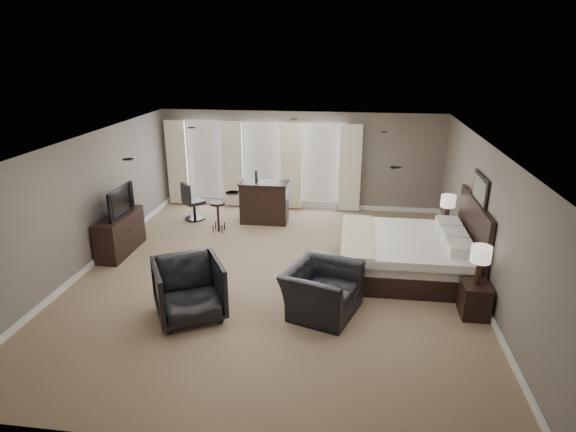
# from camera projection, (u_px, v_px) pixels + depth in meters

# --- Properties ---
(room) EXTENTS (7.60, 8.60, 2.64)m
(room) POSITION_uv_depth(u_px,v_px,m) (274.00, 213.00, 8.88)
(room) COLOR #857054
(room) RESTS_ON ground
(window_bay) EXTENTS (5.25, 0.20, 2.30)m
(window_bay) POSITION_uv_depth(u_px,v_px,m) (262.00, 164.00, 12.87)
(window_bay) COLOR silver
(window_bay) RESTS_ON room
(bed) EXTENTS (2.40, 2.29, 1.53)m
(bed) POSITION_uv_depth(u_px,v_px,m) (412.00, 237.00, 9.17)
(bed) COLOR silver
(bed) RESTS_ON ground
(nightstand_near) EXTENTS (0.43, 0.52, 0.57)m
(nightstand_near) POSITION_uv_depth(u_px,v_px,m) (474.00, 300.00, 7.87)
(nightstand_near) COLOR black
(nightstand_near) RESTS_ON ground
(nightstand_far) EXTENTS (0.40, 0.49, 0.54)m
(nightstand_far) POSITION_uv_depth(u_px,v_px,m) (444.00, 235.00, 10.58)
(nightstand_far) COLOR black
(nightstand_far) RESTS_ON ground
(lamp_near) EXTENTS (0.32, 0.32, 0.66)m
(lamp_near) POSITION_uv_depth(u_px,v_px,m) (479.00, 266.00, 7.66)
(lamp_near) COLOR beige
(lamp_near) RESTS_ON nightstand_near
(lamp_far) EXTENTS (0.31, 0.31, 0.65)m
(lamp_far) POSITION_uv_depth(u_px,v_px,m) (447.00, 210.00, 10.38)
(lamp_far) COLOR beige
(lamp_far) RESTS_ON nightstand_far
(wall_art) EXTENTS (0.04, 0.96, 0.56)m
(wall_art) POSITION_uv_depth(u_px,v_px,m) (480.00, 190.00, 8.70)
(wall_art) COLOR slate
(wall_art) RESTS_ON room
(dresser) EXTENTS (0.47, 1.46, 0.85)m
(dresser) POSITION_uv_depth(u_px,v_px,m) (120.00, 234.00, 10.24)
(dresser) COLOR black
(dresser) RESTS_ON ground
(tv) EXTENTS (0.61, 1.07, 0.14)m
(tv) POSITION_uv_depth(u_px,v_px,m) (117.00, 212.00, 10.08)
(tv) COLOR black
(tv) RESTS_ON dresser
(armchair_near) EXTENTS (1.16, 1.42, 1.07)m
(armchair_near) POSITION_uv_depth(u_px,v_px,m) (322.00, 283.00, 7.90)
(armchair_near) COLOR black
(armchair_near) RESTS_ON ground
(armchair_far) EXTENTS (1.39, 1.36, 1.08)m
(armchair_far) POSITION_uv_depth(u_px,v_px,m) (189.00, 287.00, 7.76)
(armchair_far) COLOR black
(armchair_far) RESTS_ON ground
(bar_counter) EXTENTS (1.20, 0.62, 1.05)m
(bar_counter) POSITION_uv_depth(u_px,v_px,m) (264.00, 202.00, 11.98)
(bar_counter) COLOR black
(bar_counter) RESTS_ON ground
(bar_stool_left) EXTENTS (0.44, 0.44, 0.73)m
(bar_stool_left) POSITION_uv_depth(u_px,v_px,m) (218.00, 217.00, 11.41)
(bar_stool_left) COLOR black
(bar_stool_left) RESTS_ON ground
(bar_stool_right) EXTENTS (0.42, 0.42, 0.77)m
(bar_stool_right) POSITION_uv_depth(u_px,v_px,m) (252.00, 199.00, 12.68)
(bar_stool_right) COLOR black
(bar_stool_right) RESTS_ON ground
(desk_chair) EXTENTS (0.71, 0.71, 0.98)m
(desk_chair) POSITION_uv_depth(u_px,v_px,m) (194.00, 201.00, 12.17)
(desk_chair) COLOR black
(desk_chair) RESTS_ON ground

